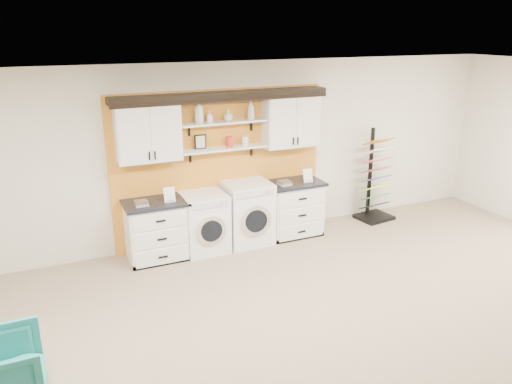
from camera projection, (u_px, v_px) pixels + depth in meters
name	position (u px, v px, depth m)	size (l,w,h in m)	color
ceiling	(393.00, 93.00, 3.84)	(10.00, 10.00, 0.00)	white
wall_back	(219.00, 154.00, 7.76)	(10.00, 10.00, 0.00)	beige
accent_panel	(220.00, 167.00, 7.79)	(3.40, 0.07, 2.40)	orange
upper_cabinet_left	(148.00, 132.00, 6.99)	(0.90, 0.35, 0.84)	white
upper_cabinet_right	(291.00, 120.00, 7.86)	(0.90, 0.35, 0.84)	white
shelf_lower	(224.00, 148.00, 7.54)	(1.32, 0.28, 0.03)	white
shelf_upper	(223.00, 122.00, 7.41)	(1.32, 0.28, 0.03)	white
crown_molding	(222.00, 95.00, 7.30)	(3.30, 0.41, 0.13)	black
picture_frame	(200.00, 142.00, 7.41)	(0.18, 0.02, 0.22)	black
canister_red	(230.00, 142.00, 7.55)	(0.11, 0.11, 0.16)	red
canister_cream	(245.00, 141.00, 7.65)	(0.10, 0.10, 0.14)	silver
base_cabinet_left	(157.00, 230.00, 7.31)	(0.91, 0.66, 0.89)	white
base_cabinet_right	(293.00, 208.00, 8.18)	(0.93, 0.66, 0.91)	white
washer	(204.00, 222.00, 7.58)	(0.65, 0.71, 0.91)	white
dryer	(247.00, 213.00, 7.85)	(0.71, 0.71, 0.99)	white
sample_rack	(375.00, 191.00, 8.82)	(0.65, 0.57, 1.63)	black
armchair	(2.00, 372.00, 4.49)	(0.70, 0.72, 0.66)	teal
soap_bottle_a	(199.00, 112.00, 7.21)	(0.13, 0.13, 0.34)	silver
soap_bottle_b	(210.00, 117.00, 7.30)	(0.08, 0.08, 0.17)	silver
soap_bottle_c	(228.00, 115.00, 7.42)	(0.13, 0.13, 0.17)	silver
soap_bottle_d	(251.00, 110.00, 7.54)	(0.11, 0.11, 0.28)	silver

